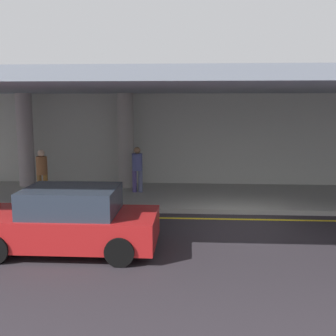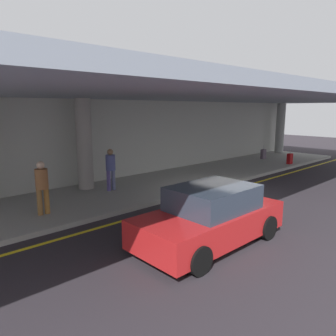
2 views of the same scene
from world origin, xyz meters
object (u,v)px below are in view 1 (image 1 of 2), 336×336
(support_column_center, at_px, (126,141))
(traveler_with_luggage, at_px, (42,170))
(support_column_left_mid, at_px, (25,140))
(car_red, at_px, (69,221))
(person_waiting_for_ride, at_px, (137,166))

(support_column_center, height_order, traveler_with_luggage, support_column_center)
(support_column_left_mid, relative_size, traveler_with_luggage, 2.17)
(support_column_left_mid, bearing_deg, car_red, -61.06)
(car_red, height_order, traveler_with_luggage, traveler_with_luggage)
(support_column_left_mid, distance_m, car_red, 7.88)
(support_column_left_mid, height_order, person_waiting_for_ride, support_column_left_mid)
(traveler_with_luggage, relative_size, person_waiting_for_ride, 1.00)
(car_red, distance_m, traveler_with_luggage, 5.30)
(support_column_center, distance_m, person_waiting_for_ride, 1.43)
(car_red, bearing_deg, support_column_center, 89.56)
(support_column_left_mid, distance_m, person_waiting_for_ride, 4.76)
(traveler_with_luggage, bearing_deg, car_red, 152.60)
(support_column_center, height_order, person_waiting_for_ride, support_column_center)
(support_column_center, distance_m, car_red, 6.92)
(traveler_with_luggage, bearing_deg, support_column_left_mid, -20.35)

